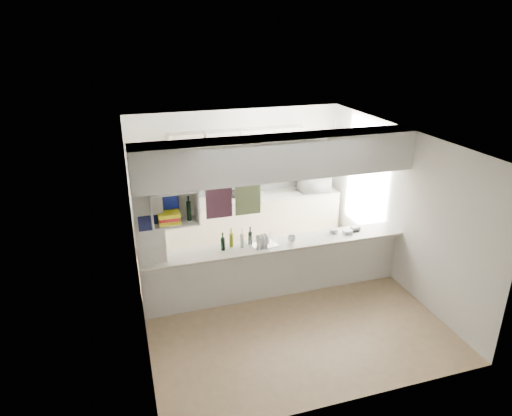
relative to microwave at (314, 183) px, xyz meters
name	(u,v)px	position (x,y,z in m)	size (l,w,h in m)	color
floor	(276,294)	(-1.53, -2.05, -1.09)	(4.80, 4.80, 0.00)	#917654
ceiling	(279,137)	(-1.53, -2.05, 1.51)	(4.80, 4.80, 0.00)	white
wall_back	(237,175)	(-1.53, 0.35, 0.21)	(4.20, 4.20, 0.00)	silver
wall_left	(136,239)	(-3.63, -2.05, 0.21)	(4.80, 4.80, 0.00)	silver
wall_right	(397,206)	(0.57, -2.05, 0.21)	(4.80, 4.80, 0.00)	silver
servery_partition	(267,200)	(-1.70, -2.05, 0.57)	(4.20, 0.50, 2.60)	silver
cubby_shelf	(173,209)	(-3.10, -2.11, 0.62)	(0.65, 0.35, 0.50)	white
kitchen_run	(248,201)	(-1.37, 0.09, -0.26)	(3.60, 0.63, 2.24)	beige
microwave	(314,183)	(0.00, 0.00, 0.00)	(0.60, 0.41, 0.33)	white
bowl	(315,174)	(0.02, -0.01, 0.20)	(0.24, 0.24, 0.06)	navy
dish_rack	(264,241)	(-1.74, -2.06, -0.09)	(0.43, 0.36, 0.20)	silver
cup	(292,239)	(-1.31, -2.10, -0.10)	(0.12, 0.12, 0.10)	white
wine_bottles	(237,240)	(-2.16, -1.99, -0.05)	(0.51, 0.14, 0.32)	black
plastic_tubs	(344,230)	(-0.35, -1.99, -0.13)	(0.54, 0.22, 0.07)	silver
utensil_jar	(234,194)	(-1.66, 0.10, -0.09)	(0.11, 0.11, 0.16)	black
knife_block	(228,193)	(-1.77, 0.13, -0.08)	(0.09, 0.07, 0.18)	brown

